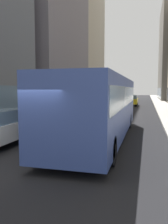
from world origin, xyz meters
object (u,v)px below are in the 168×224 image
(car_blue_hatchback, at_px, (102,105))
(dalmatian_dog, at_px, (38,141))
(car_grey_wagon, at_px, (110,102))
(transit_bus, at_px, (101,104))
(car_yellow_taxi, at_px, (132,100))
(car_red_coupe, at_px, (125,97))
(car_white_van, at_px, (1,127))

(car_blue_hatchback, xyz_separation_m, dalmatian_dog, (0.61, -16.80, -0.31))
(car_grey_wagon, height_order, car_blue_hatchback, same)
(transit_bus, height_order, dalmatian_dog, transit_bus)
(car_grey_wagon, relative_size, car_yellow_taxi, 0.89)
(car_yellow_taxi, height_order, car_blue_hatchback, same)
(car_yellow_taxi, distance_m, dalmatian_dog, 28.31)
(car_grey_wagon, xyz_separation_m, car_blue_hatchback, (0.00, -5.40, 0.00))
(transit_bus, height_order, car_grey_wagon, transit_bus)
(car_blue_hatchback, distance_m, dalmatian_dog, 16.81)
(car_red_coupe, relative_size, car_yellow_taxi, 0.96)
(transit_bus, bearing_deg, car_blue_hatchback, 100.22)
(car_grey_wagon, relative_size, car_white_van, 0.93)
(transit_bus, xyz_separation_m, car_white_van, (-4.00, -2.66, -0.96))
(transit_bus, bearing_deg, dalmatian_dog, -117.15)
(car_red_coupe, height_order, car_blue_hatchback, same)
(transit_bus, relative_size, car_blue_hatchback, 2.79)
(car_red_coupe, xyz_separation_m, car_yellow_taxi, (2.40, -15.70, 0.00))
(car_grey_wagon, distance_m, car_white_van, 21.43)
(car_red_coupe, xyz_separation_m, car_blue_hatchback, (0.00, -27.16, -0.00))
(car_grey_wagon, bearing_deg, car_white_van, -94.28)
(car_blue_hatchback, bearing_deg, car_red_coupe, 90.00)
(transit_bus, relative_size, car_white_van, 2.58)
(car_yellow_taxi, bearing_deg, dalmatian_dog, -93.62)
(transit_bus, relative_size, dalmatian_dog, 11.98)
(transit_bus, distance_m, car_grey_wagon, 18.89)
(car_red_coupe, bearing_deg, car_yellow_taxi, -81.31)
(car_grey_wagon, distance_m, dalmatian_dog, 22.21)
(car_yellow_taxi, height_order, dalmatian_dog, car_yellow_taxi)
(transit_bus, distance_m, car_yellow_taxi, 24.78)
(car_white_van, bearing_deg, dalmatian_dog, -20.53)
(car_white_van, xyz_separation_m, car_yellow_taxi, (4.00, 27.42, 0.00))
(transit_bus, xyz_separation_m, dalmatian_dog, (-1.79, -3.49, -1.26))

